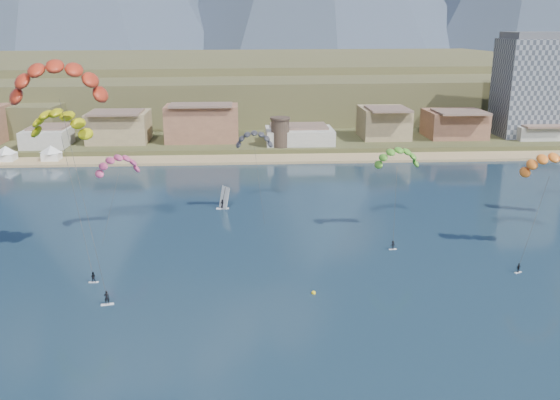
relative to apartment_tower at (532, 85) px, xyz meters
name	(u,v)px	position (x,y,z in m)	size (l,w,h in m)	color
ground	(297,369)	(-85.00, -128.00, -17.82)	(2400.00, 2400.00, 0.00)	black
beach	(264,159)	(-85.00, -22.00, -17.57)	(2200.00, 12.00, 0.90)	tan
land	(248,61)	(-85.00, 432.00, -17.82)	(2200.00, 900.00, 4.00)	brown
foothills	(301,83)	(-62.61, 104.47, -8.74)	(940.00, 210.00, 18.00)	brown
town	(127,123)	(-125.00, -6.00, -9.82)	(400.00, 24.00, 12.00)	beige
apartment_tower	(532,85)	(0.00, 0.00, 0.00)	(20.00, 16.00, 32.00)	gray
watchtower	(280,132)	(-80.00, -14.00, -11.45)	(5.82, 5.82, 8.60)	#47382D
kitesurfer_red	(57,75)	(-116.66, -98.00, 11.75)	(15.69, 17.31, 33.88)	silver
kitesurfer_yellow	(59,119)	(-119.07, -90.91, 4.38)	(12.60, 16.21, 26.18)	silver
kitesurfer_orange	(551,161)	(-41.13, -94.29, -2.62)	(13.64, 12.63, 19.27)	silver
kitesurfer_green	(398,155)	(-63.55, -83.96, -3.52)	(8.62, 11.08, 17.13)	silver
distant_kite_pink	(118,162)	(-112.98, -80.13, -4.87)	(8.82, 7.57, 16.02)	#262626
distant_kite_dark	(254,136)	(-88.49, -71.05, -2.25)	(7.60, 5.51, 18.19)	#262626
windsurfer	(223,202)	(-94.93, -67.71, -16.36)	(2.59, 2.81, 4.59)	silver
buoy	(314,293)	(-81.04, -108.98, -17.71)	(0.63, 0.63, 0.63)	yellow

